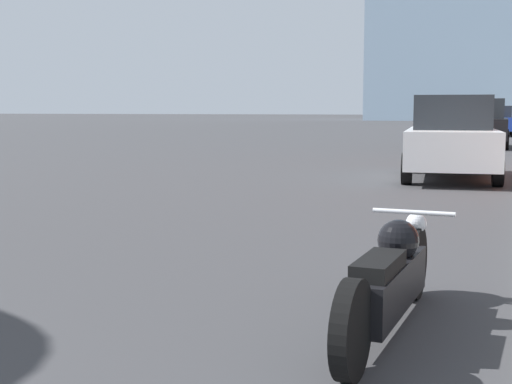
% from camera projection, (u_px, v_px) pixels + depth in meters
% --- Properties ---
extents(motorcycle, '(0.62, 2.40, 0.71)m').
position_uv_depth(motorcycle, '(390.00, 279.00, 4.71)').
color(motorcycle, black).
rests_on(motorcycle, ground_plane).
extents(parked_car_white, '(2.22, 4.56, 1.75)m').
position_uv_depth(parked_car_white, '(451.00, 138.00, 14.97)').
color(parked_car_white, silver).
rests_on(parked_car_white, ground_plane).
extents(parked_car_black, '(1.99, 4.41, 1.87)m').
position_uv_depth(parked_car_black, '(483.00, 124.00, 27.33)').
color(parked_car_black, black).
rests_on(parked_car_black, ground_plane).
extents(parked_car_blue, '(2.07, 4.54, 1.66)m').
position_uv_depth(parked_car_blue, '(496.00, 121.00, 39.51)').
color(parked_car_blue, '#1E3899').
rests_on(parked_car_blue, ground_plane).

